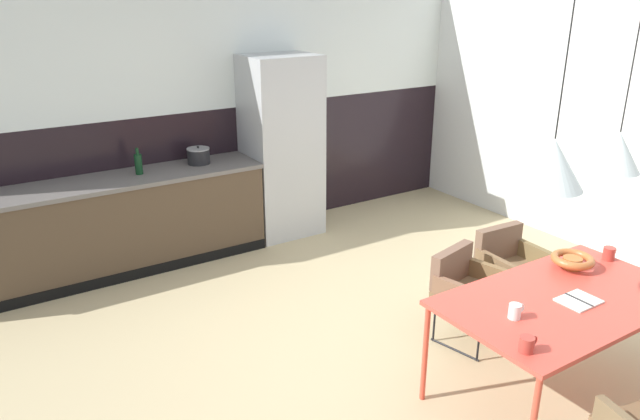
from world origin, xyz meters
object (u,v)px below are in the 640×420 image
mug_wide_latte (515,311)px  cooking_pot (199,156)px  armchair_by_stool (466,283)px  open_book (579,301)px  dining_table (565,303)px  mug_dark_espresso (527,344)px  armchair_far_side (509,259)px  fruit_bowl (573,260)px  mug_white_ceramic (609,253)px  pendant_lamp_over_table_far (617,152)px  refrigerator_column (282,147)px  pendant_lamp_over_table_near (552,163)px  bottle_vinegar_dark (138,164)px

mug_wide_latte → cooking_pot: 3.57m
armchair_by_stool → open_book: 0.95m
dining_table → open_book: bearing=-78.1°
mug_dark_espresso → armchair_far_side: bearing=43.0°
armchair_far_side → mug_wide_latte: size_ratio=6.11×
fruit_bowl → mug_dark_espresso: fruit_bowl is taller
mug_white_ceramic → pendant_lamp_over_table_far: (-0.41, -0.17, 0.85)m
pendant_lamp_over_table_far → refrigerator_column: bearing=97.2°
dining_table → pendant_lamp_over_table_far: size_ratio=1.33×
mug_wide_latte → mug_dark_espresso: 0.35m
armchair_far_side → open_book: open_book is taller
mug_white_ceramic → pendant_lamp_over_table_far: pendant_lamp_over_table_far is taller
dining_table → mug_dark_espresso: size_ratio=13.12×
pendant_lamp_over_table_near → pendant_lamp_over_table_far: (0.64, 0.02, -0.03)m
dining_table → cooking_pot: 3.68m
armchair_by_stool → fruit_bowl: 0.78m
mug_wide_latte → pendant_lamp_over_table_near: 0.89m
bottle_vinegar_dark → pendant_lamp_over_table_near: (1.31, -3.48, 0.64)m
mug_wide_latte → pendant_lamp_over_table_near: (0.15, 0.00, 0.87)m
armchair_by_stool → cooking_pot: 2.93m
mug_white_ceramic → refrigerator_column: bearing=104.5°
refrigerator_column → bottle_vinegar_dark: bearing=179.3°
dining_table → bottle_vinegar_dark: bearing=115.1°
open_book → cooking_pot: size_ratio=1.08×
open_book → cooking_pot: bearing=106.1°
mug_wide_latte → armchair_by_stool: bearing=60.4°
armchair_by_stool → mug_white_ceramic: 1.02m
dining_table → fruit_bowl: bearing=31.8°
dining_table → cooking_pot: size_ratio=7.13×
refrigerator_column → mug_white_ceramic: 3.39m
open_book → cooking_pot: (-1.04, 3.60, 0.25)m
armchair_by_stool → fruit_bowl: size_ratio=2.44×
pendant_lamp_over_table_far → dining_table: bearing=-176.0°
fruit_bowl → pendant_lamp_over_table_near: 1.14m
refrigerator_column → pendant_lamp_over_table_near: 3.53m
mug_wide_latte → refrigerator_column: bearing=84.0°
armchair_by_stool → fruit_bowl: bearing=110.8°
mug_white_ceramic → fruit_bowl: bearing=171.0°
pendant_lamp_over_table_near → armchair_far_side: bearing=45.4°
cooking_pot → bottle_vinegar_dark: 0.61m
mug_wide_latte → bottle_vinegar_dark: 3.68m
refrigerator_column → cooking_pot: refrigerator_column is taller
armchair_far_side → pendant_lamp_over_table_near: bearing=48.6°
refrigerator_column → mug_white_ceramic: bearing=-75.5°
mug_wide_latte → fruit_bowl: bearing=15.7°
open_book → mug_wide_latte: (-0.49, 0.08, 0.04)m
fruit_bowl → open_book: bearing=-139.1°
open_book → pendant_lamp_over_table_near: size_ratio=0.20×
open_book → pendant_lamp_over_table_far: 0.94m
open_book → bottle_vinegar_dark: (-1.65, 3.57, 0.27)m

